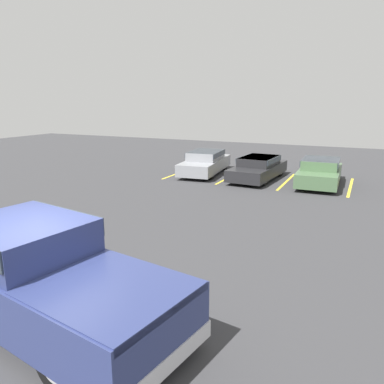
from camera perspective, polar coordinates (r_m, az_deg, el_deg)
ground_plane at (r=7.93m, az=-22.07°, el=-16.61°), size 60.00×60.00×0.00m
stall_stripe_a at (r=20.91m, az=-1.69°, el=3.05°), size 0.12×4.26×0.01m
stall_stripe_b at (r=19.79m, az=5.89°, el=2.37°), size 0.12×4.26×0.01m
stall_stripe_c at (r=19.05m, az=14.21°, el=1.58°), size 0.12×4.26×0.01m
stall_stripe_d at (r=18.75m, az=22.99°, el=0.70°), size 0.12×4.26×0.01m
pickup_truck at (r=7.31m, az=-22.64°, el=-11.35°), size 6.26×3.02×1.82m
parked_sedan_a at (r=20.44m, az=2.05°, el=4.65°), size 2.18×4.80×1.23m
parked_sedan_b at (r=19.23m, az=10.08°, el=3.74°), size 2.04×4.60×1.14m
parked_sedan_c at (r=18.65m, az=18.91°, el=3.04°), size 1.90×4.31×1.22m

